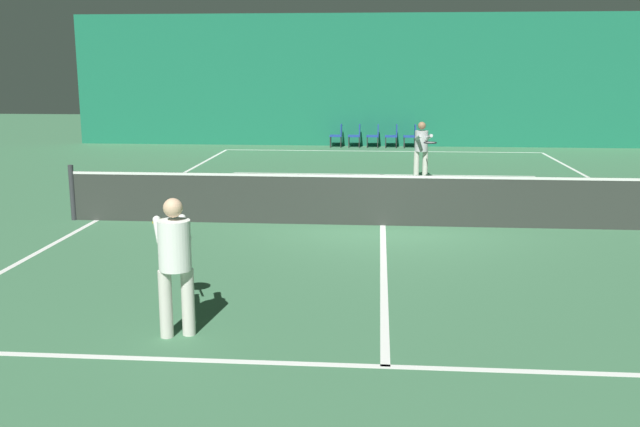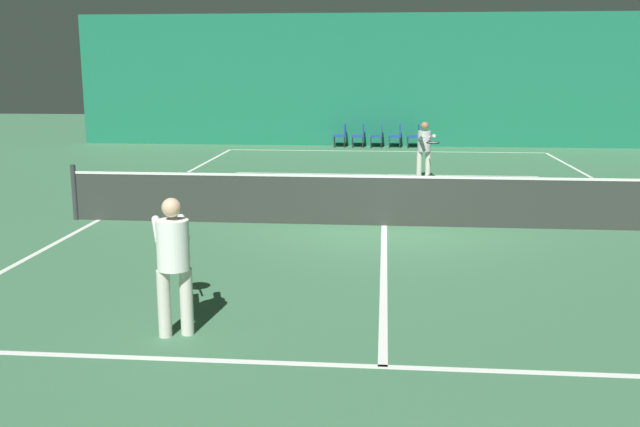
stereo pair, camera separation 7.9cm
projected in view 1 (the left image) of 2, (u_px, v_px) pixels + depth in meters
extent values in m
plane|color=#3D704C|center=(383.00, 225.00, 13.28)|extent=(60.00, 60.00, 0.00)
cube|color=#196B4C|center=(383.00, 81.00, 26.07)|extent=(23.00, 0.12, 4.80)
cube|color=white|center=(381.00, 151.00, 24.90)|extent=(11.00, 0.10, 0.00)
cube|color=white|center=(382.00, 174.00, 19.53)|extent=(8.25, 0.10, 0.00)
cube|color=white|center=(385.00, 367.00, 7.04)|extent=(8.25, 0.10, 0.00)
cube|color=white|center=(97.00, 220.00, 13.73)|extent=(0.10, 23.80, 0.00)
cube|color=white|center=(383.00, 225.00, 13.28)|extent=(0.10, 12.80, 0.00)
cube|color=#2D332D|center=(383.00, 200.00, 13.19)|extent=(11.90, 0.02, 0.95)
cube|color=white|center=(384.00, 176.00, 13.10)|extent=(11.90, 0.02, 0.05)
cylinder|color=#333338|center=(72.00, 193.00, 13.66)|extent=(0.10, 0.10, 1.07)
cylinder|color=beige|center=(166.00, 304.00, 7.74)|extent=(0.19, 0.19, 0.76)
cylinder|color=beige|center=(188.00, 302.00, 7.81)|extent=(0.19, 0.19, 0.76)
cylinder|color=white|center=(174.00, 245.00, 7.65)|extent=(0.46, 0.46, 0.55)
sphere|color=#DBAD89|center=(173.00, 208.00, 7.56)|extent=(0.21, 0.21, 0.21)
cylinder|color=white|center=(159.00, 230.00, 7.81)|extent=(0.28, 0.52, 0.22)
cylinder|color=white|center=(185.00, 228.00, 7.89)|extent=(0.28, 0.52, 0.22)
cylinder|color=black|center=(169.00, 227.00, 8.24)|extent=(0.14, 0.29, 0.03)
torus|color=gold|center=(166.00, 222.00, 8.53)|extent=(0.43, 0.43, 0.03)
cylinder|color=silver|center=(166.00, 222.00, 8.53)|extent=(0.36, 0.36, 0.00)
cylinder|color=beige|center=(425.00, 165.00, 18.69)|extent=(0.16, 0.16, 0.74)
cylinder|color=beige|center=(416.00, 165.00, 18.67)|extent=(0.16, 0.16, 0.74)
cylinder|color=#B7B7BC|center=(421.00, 141.00, 18.55)|extent=(0.40, 0.40, 0.53)
sphere|color=#936B4C|center=(422.00, 126.00, 18.47)|extent=(0.20, 0.20, 0.20)
cylinder|color=#B7B7BC|center=(429.00, 137.00, 18.30)|extent=(0.17, 0.51, 0.21)
cylinder|color=#B7B7BC|center=(418.00, 137.00, 18.28)|extent=(0.17, 0.51, 0.21)
cylinder|color=black|center=(427.00, 141.00, 17.92)|extent=(0.08, 0.31, 0.03)
torus|color=black|center=(430.00, 143.00, 17.62)|extent=(0.38, 0.38, 0.03)
cylinder|color=silver|center=(430.00, 143.00, 17.62)|extent=(0.32, 0.32, 0.00)
cylinder|color=#2D2D2D|center=(331.00, 141.00, 26.32)|extent=(0.03, 0.03, 0.39)
cylinder|color=#2D2D2D|center=(330.00, 142.00, 25.95)|extent=(0.03, 0.03, 0.39)
cylinder|color=#2D2D2D|center=(341.00, 141.00, 26.29)|extent=(0.03, 0.03, 0.39)
cylinder|color=#2D2D2D|center=(341.00, 142.00, 25.91)|extent=(0.03, 0.03, 0.39)
cube|color=navy|center=(336.00, 136.00, 26.07)|extent=(0.44, 0.44, 0.05)
cube|color=navy|center=(341.00, 130.00, 26.01)|extent=(0.04, 0.44, 0.40)
cylinder|color=#2D2D2D|center=(349.00, 141.00, 26.26)|extent=(0.03, 0.03, 0.39)
cylinder|color=#2D2D2D|center=(349.00, 142.00, 25.89)|extent=(0.03, 0.03, 0.39)
cylinder|color=#2D2D2D|center=(359.00, 141.00, 26.23)|extent=(0.03, 0.03, 0.39)
cylinder|color=#2D2D2D|center=(359.00, 143.00, 25.86)|extent=(0.03, 0.03, 0.39)
cube|color=navy|center=(354.00, 136.00, 26.02)|extent=(0.44, 0.44, 0.05)
cube|color=navy|center=(360.00, 130.00, 25.96)|extent=(0.04, 0.44, 0.40)
cylinder|color=#2D2D2D|center=(367.00, 142.00, 26.21)|extent=(0.03, 0.03, 0.39)
cylinder|color=#2D2D2D|center=(367.00, 143.00, 25.84)|extent=(0.03, 0.03, 0.39)
cylinder|color=#2D2D2D|center=(378.00, 142.00, 26.18)|extent=(0.03, 0.03, 0.39)
cylinder|color=#2D2D2D|center=(378.00, 143.00, 25.81)|extent=(0.03, 0.03, 0.39)
cube|color=navy|center=(373.00, 136.00, 25.96)|extent=(0.44, 0.44, 0.05)
cube|color=navy|center=(378.00, 130.00, 25.90)|extent=(0.04, 0.44, 0.40)
cylinder|color=#2D2D2D|center=(386.00, 142.00, 26.15)|extent=(0.03, 0.03, 0.39)
cylinder|color=#2D2D2D|center=(386.00, 143.00, 25.78)|extent=(0.03, 0.03, 0.39)
cylinder|color=#2D2D2D|center=(396.00, 142.00, 26.12)|extent=(0.03, 0.03, 0.39)
cylinder|color=#2D2D2D|center=(396.00, 143.00, 25.75)|extent=(0.03, 0.03, 0.39)
cube|color=navy|center=(391.00, 136.00, 25.91)|extent=(0.44, 0.44, 0.05)
cube|color=navy|center=(397.00, 130.00, 25.85)|extent=(0.04, 0.44, 0.40)
cylinder|color=#2D2D2D|center=(404.00, 142.00, 26.10)|extent=(0.03, 0.03, 0.39)
cylinder|color=#2D2D2D|center=(404.00, 143.00, 25.73)|extent=(0.03, 0.03, 0.39)
cylinder|color=#2D2D2D|center=(414.00, 142.00, 26.07)|extent=(0.03, 0.03, 0.39)
cylinder|color=#2D2D2D|center=(415.00, 143.00, 25.70)|extent=(0.03, 0.03, 0.39)
cube|color=navy|center=(410.00, 136.00, 25.85)|extent=(0.44, 0.44, 0.05)
cube|color=navy|center=(415.00, 130.00, 25.79)|extent=(0.04, 0.44, 0.40)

